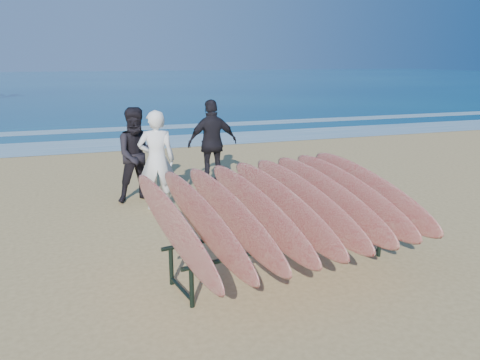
{
  "coord_description": "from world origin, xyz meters",
  "views": [
    {
      "loc": [
        -2.22,
        -5.95,
        2.81
      ],
      "look_at": [
        0.0,
        0.8,
        0.95
      ],
      "focal_mm": 35.0,
      "sensor_mm": 36.0,
      "label": 1
    }
  ],
  "objects_px": {
    "person_dark_a": "(138,155)",
    "person_dark_b": "(213,143)",
    "surfboard_rack": "(284,207)",
    "person_white": "(157,160)"
  },
  "relations": [
    {
      "from": "surfboard_rack",
      "to": "person_dark_a",
      "type": "bearing_deg",
      "value": 100.19
    },
    {
      "from": "surfboard_rack",
      "to": "person_white",
      "type": "bearing_deg",
      "value": 99.34
    },
    {
      "from": "person_white",
      "to": "person_dark_a",
      "type": "relative_size",
      "value": 1.0
    },
    {
      "from": "surfboard_rack",
      "to": "person_dark_a",
      "type": "relative_size",
      "value": 1.92
    },
    {
      "from": "person_white",
      "to": "person_dark_b",
      "type": "xyz_separation_m",
      "value": [
        1.44,
        1.34,
        0.02
      ]
    },
    {
      "from": "person_dark_b",
      "to": "surfboard_rack",
      "type": "bearing_deg",
      "value": 84.56
    },
    {
      "from": "person_white",
      "to": "person_dark_a",
      "type": "xyz_separation_m",
      "value": [
        -0.28,
        0.58,
        0.0
      ]
    },
    {
      "from": "person_dark_a",
      "to": "person_dark_b",
      "type": "xyz_separation_m",
      "value": [
        1.72,
        0.76,
        0.02
      ]
    },
    {
      "from": "surfboard_rack",
      "to": "person_dark_b",
      "type": "xyz_separation_m",
      "value": [
        0.25,
        4.58,
        0.07
      ]
    },
    {
      "from": "surfboard_rack",
      "to": "person_white",
      "type": "xyz_separation_m",
      "value": [
        -1.19,
        3.24,
        0.05
      ]
    }
  ]
}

